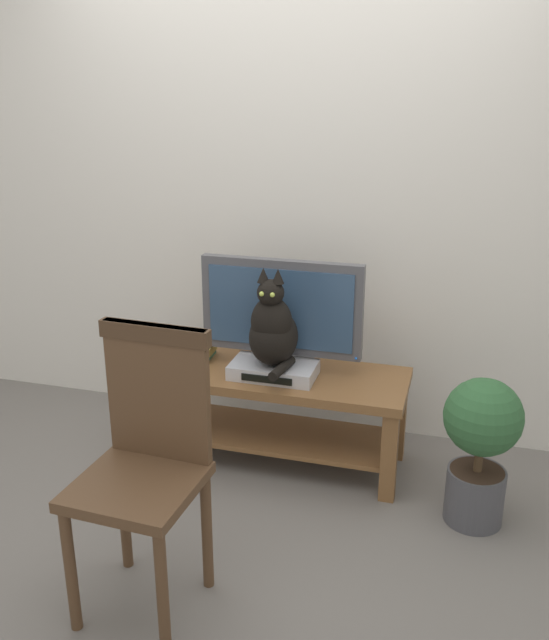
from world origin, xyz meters
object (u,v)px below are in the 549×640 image
Objects in this scene: tv at (281,312)px; wooden_chair at (147,451)px; tv_stand at (277,399)px; potted_plant at (480,442)px; media_box at (274,370)px; cat at (273,329)px; book_stack at (194,352)px.

wooden_chair is (-0.18, -1.08, -0.17)m from tv.
tv_stand is 1.89× the size of potted_plant.
tv_stand is 0.43m from tv.
media_box is 0.85× the size of cat.
media_box is at bearing -14.29° from book_stack.
tv_stand is at bearing -7.98° from book_stack.
wooden_chair is (-0.17, -0.97, 0.08)m from media_box.
cat is at bearing -93.00° from tv_stand.
tv is 0.28m from media_box.
media_box is 0.21m from cat.
cat is (-0.00, -0.07, 0.38)m from tv_stand.
tv_stand is 3.10× the size of media_box.
wooden_chair reaches higher than book_stack.
media_box is at bearing 94.13° from cat.
potted_plant is (0.94, -0.25, 0.04)m from tv_stand.
tv is at bearing 87.77° from media_box.
media_box is 0.39× the size of wooden_chair.
tv is 0.52m from book_stack.
cat reaches higher than book_stack.
media_box is 0.46m from book_stack.
cat is at bearing -16.00° from book_stack.
cat reaches higher than potted_plant.
wooden_chair is at bearing -99.93° from tv_stand.
cat is 2.33× the size of book_stack.
potted_plant is (1.40, -0.31, -0.13)m from book_stack.
tv is 1.19× the size of potted_plant.
cat is 0.51m from book_stack.
media_box is at bearing -95.05° from tv_stand.
wooden_chair reaches higher than cat.
book_stack is 0.31× the size of potted_plant.
media_box is 1.97× the size of book_stack.
cat reaches higher than media_box.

